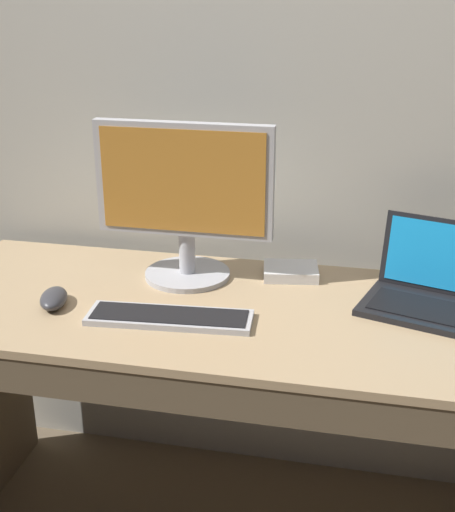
{
  "coord_description": "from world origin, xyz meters",
  "views": [
    {
      "loc": [
        0.23,
        -1.56,
        1.55
      ],
      "look_at": [
        -0.1,
        0.0,
        0.91
      ],
      "focal_mm": 48.14,
      "sensor_mm": 36.0,
      "label": 1
    }
  ],
  "objects": [
    {
      "name": "computer_mouse",
      "position": [
        -0.54,
        -0.09,
        0.79
      ],
      "size": [
        0.1,
        0.14,
        0.04
      ],
      "primitive_type": "ellipsoid",
      "rotation": [
        0.0,
        0.0,
        0.28
      ],
      "color": "#38383D",
      "rests_on": "desk"
    },
    {
      "name": "external_monitor",
      "position": [
        -0.25,
        0.15,
        1.01
      ],
      "size": [
        0.49,
        0.24,
        0.44
      ],
      "color": "#B7B7BC",
      "rests_on": "desk"
    },
    {
      "name": "external_drive_box",
      "position": [
        0.03,
        0.23,
        0.78
      ],
      "size": [
        0.17,
        0.14,
        0.03
      ],
      "primitive_type": "cube",
      "rotation": [
        0.0,
        0.0,
        0.16
      ],
      "color": "silver",
      "rests_on": "desk"
    },
    {
      "name": "wired_keyboard",
      "position": [
        -0.22,
        -0.11,
        0.78
      ],
      "size": [
        0.42,
        0.15,
        0.02
      ],
      "color": "#BCBCC1",
      "rests_on": "desk"
    },
    {
      "name": "desk",
      "position": [
        0.0,
        -0.02,
        0.52
      ],
      "size": [
        1.84,
        0.66,
        0.77
      ],
      "color": "tan",
      "rests_on": "ground"
    },
    {
      "name": "laptop_black",
      "position": [
        0.4,
        0.11,
        0.81
      ],
      "size": [
        0.36,
        0.32,
        0.21
      ],
      "color": "black",
      "rests_on": "desk"
    }
  ]
}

